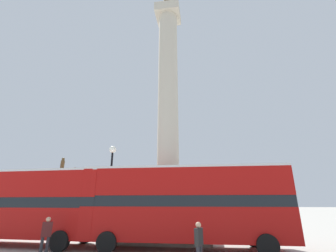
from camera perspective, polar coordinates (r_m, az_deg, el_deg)
The scene contains 8 objects.
ground_plane at distance 17.03m, azimuth 0.00°, elevation -26.72°, with size 200.00×200.00×0.00m, color #ADA89E.
monument_column at distance 17.18m, azimuth 0.00°, elevation -7.58°, with size 5.88×5.88×21.03m.
bus_a at distance 13.09m, azimuth 4.17°, elevation -18.82°, with size 10.91×3.21×4.23m.
bus_b at distance 17.10m, azimuth -33.40°, elevation -15.98°, with size 10.97×2.94×4.18m.
equestrian_statue at distance 23.93m, azimuth -26.54°, elevation -18.03°, with size 3.73×3.10×6.45m.
street_lamp at distance 16.23m, azimuth -14.43°, elevation -13.00°, with size 0.49×0.49×6.16m.
pedestrian_near_lamp at distance 13.04m, azimuth -28.53°, elevation -22.94°, with size 0.47×0.40×1.70m.
pedestrian_by_plinth at distance 9.72m, azimuth 7.87°, elevation -27.30°, with size 0.33×0.46×1.64m.
Camera 1 is at (2.68, -16.64, 2.40)m, focal length 24.00 mm.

